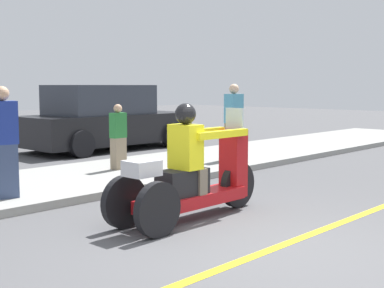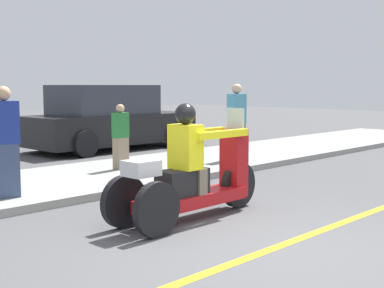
# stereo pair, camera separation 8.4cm
# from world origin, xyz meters

# --- Properties ---
(ground_plane) EXTENTS (60.00, 60.00, 0.00)m
(ground_plane) POSITION_xyz_m (0.00, 0.00, 0.00)
(ground_plane) COLOR #4C4C4F
(lane_stripe) EXTENTS (24.00, 0.12, 0.01)m
(lane_stripe) POSITION_xyz_m (0.45, 0.00, 0.00)
(lane_stripe) COLOR gold
(lane_stripe) RESTS_ON ground
(sidewalk_strip) EXTENTS (28.00, 2.80, 0.12)m
(sidewalk_strip) POSITION_xyz_m (0.00, 4.60, 0.06)
(sidewalk_strip) COLOR gray
(sidewalk_strip) RESTS_ON ground
(motorcycle_trike) EXTENTS (2.40, 0.67, 1.46)m
(motorcycle_trike) POSITION_xyz_m (0.45, 1.46, 0.53)
(motorcycle_trike) COLOR black
(motorcycle_trike) RESTS_ON ground
(spectator_by_tree) EXTENTS (0.38, 0.23, 1.59)m
(spectator_by_tree) POSITION_xyz_m (4.43, 4.01, 0.89)
(spectator_by_tree) COLOR #726656
(spectator_by_tree) RESTS_ON sidewalk_strip
(spectator_far_back) EXTENTS (0.30, 0.19, 1.22)m
(spectator_far_back) POSITION_xyz_m (1.90, 4.72, 0.71)
(spectator_far_back) COLOR gray
(spectator_far_back) RESTS_ON sidewalk_strip
(spectator_with_child) EXTENTS (0.41, 0.29, 1.55)m
(spectator_with_child) POSITION_xyz_m (-0.81, 3.84, 0.87)
(spectator_with_child) COLOR #38476B
(spectator_with_child) RESTS_ON sidewalk_strip
(parked_car_lot_center) EXTENTS (4.55, 2.11, 1.69)m
(parked_car_lot_center) POSITION_xyz_m (4.28, 8.24, 0.79)
(parked_car_lot_center) COLOR black
(parked_car_lot_center) RESTS_ON ground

